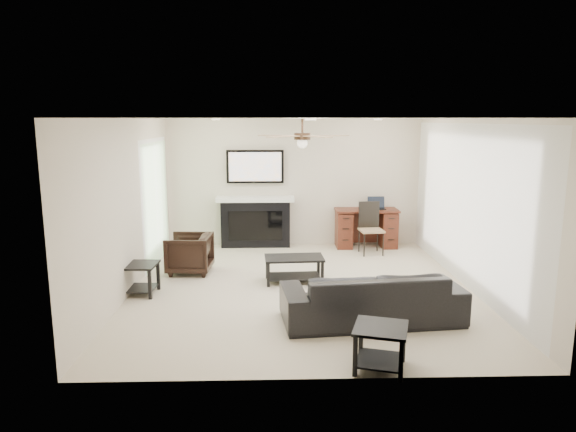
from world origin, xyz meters
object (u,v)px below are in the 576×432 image
at_px(fireplace_unit, 255,199).
at_px(armchair, 189,254).
at_px(coffee_table, 294,269).
at_px(desk, 366,228).
at_px(sofa, 372,296).

bearing_deg(fireplace_unit, armchair, -120.77).
relative_size(coffee_table, desk, 0.74).
distance_m(sofa, coffee_table, 1.84).
bearing_deg(desk, coffee_table, -124.43).
distance_m(fireplace_unit, desk, 2.26).
bearing_deg(armchair, sofa, 53.92).
xyz_separation_m(coffee_table, desk, (1.51, 2.20, 0.18)).
bearing_deg(sofa, fireplace_unit, -74.00).
bearing_deg(coffee_table, desk, 52.58).
bearing_deg(coffee_table, armchair, 159.09).
height_order(armchair, desk, desk).
bearing_deg(sofa, coffee_table, -66.63).
xyz_separation_m(sofa, desk, (0.61, 3.80, 0.06)).
bearing_deg(coffee_table, fireplace_unit, 103.32).
bearing_deg(armchair, fireplace_unit, 152.74).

